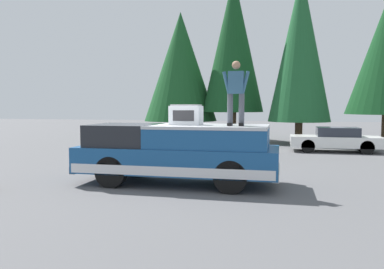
% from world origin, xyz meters
% --- Properties ---
extents(ground_plane, '(90.00, 90.00, 0.00)m').
position_xyz_m(ground_plane, '(0.00, 0.00, 0.00)').
color(ground_plane, '#565659').
extents(pickup_truck, '(2.01, 5.54, 1.65)m').
position_xyz_m(pickup_truck, '(-0.29, -0.37, 0.87)').
color(pickup_truck, navy).
rests_on(pickup_truck, ground).
extents(compressor_unit, '(0.65, 0.84, 0.56)m').
position_xyz_m(compressor_unit, '(-0.22, -0.60, 1.93)').
color(compressor_unit, silver).
rests_on(compressor_unit, pickup_truck).
extents(person_on_truck_bed, '(0.29, 0.72, 1.69)m').
position_xyz_m(person_on_truck_bed, '(-0.45, -1.99, 2.55)').
color(person_on_truck_bed, '#4C515B').
rests_on(person_on_truck_bed, pickup_truck).
extents(parked_car_white, '(1.64, 4.10, 1.16)m').
position_xyz_m(parked_car_white, '(8.69, -5.68, 0.58)').
color(parked_car_white, white).
rests_on(parked_car_white, ground).
extents(parked_car_silver, '(1.64, 4.10, 1.16)m').
position_xyz_m(parked_car_silver, '(7.77, 0.01, 0.58)').
color(parked_car_silver, silver).
rests_on(parked_car_silver, ground).
extents(conifer_left, '(3.49, 3.49, 9.76)m').
position_xyz_m(conifer_left, '(12.33, -4.14, 5.51)').
color(conifer_left, '#4C3826').
rests_on(conifer_left, ground).
extents(conifer_center_left, '(3.83, 3.83, 10.36)m').
position_xyz_m(conifer_center_left, '(13.91, -0.14, 6.06)').
color(conifer_center_left, '#4C3826').
rests_on(conifer_center_left, ground).
extents(conifer_center_right, '(4.79, 4.79, 8.29)m').
position_xyz_m(conifer_center_right, '(14.32, 3.37, 4.72)').
color(conifer_center_right, '#4C3826').
rests_on(conifer_center_right, ground).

